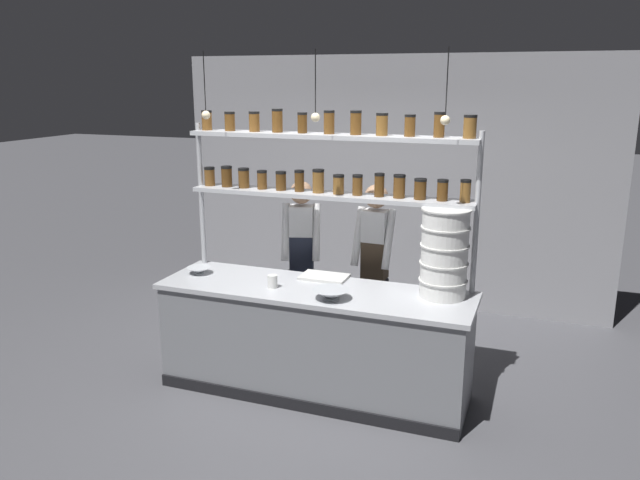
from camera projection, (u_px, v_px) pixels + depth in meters
The scene contains 12 objects.
ground_plane at pixel (315, 390), 5.33m from camera, with size 40.00×40.00×0.00m, color #4C4C51.
back_wall at pixel (389, 182), 7.18m from camera, with size 5.01×0.12×2.85m, color #939399.
prep_counter at pixel (315, 340), 5.21m from camera, with size 2.61×0.76×0.92m.
spice_shelf_unit at pixel (328, 171), 5.17m from camera, with size 2.49×0.28×2.34m.
chef_left at pixel (302, 255), 5.93m from camera, with size 0.41×0.35×1.67m.
chef_center at pixel (375, 261), 5.69m from camera, with size 0.37×0.30×1.68m.
container_stack at pixel (444, 253), 4.82m from camera, with size 0.38×0.38×0.71m.
cutting_board at pixel (324, 277), 5.35m from camera, with size 0.40×0.26×0.02m.
prep_bowl_near_left at pixel (199, 270), 5.48m from camera, with size 0.21×0.21×0.06m.
prep_bowl_center_front at pixel (331, 294), 4.84m from camera, with size 0.29×0.29×0.08m.
serving_cup_front at pixel (273, 281), 5.11m from camera, with size 0.08×0.08×0.11m.
pendant_light_row at pixel (317, 115), 4.74m from camera, with size 2.01×0.07×0.54m.
Camera 1 is at (1.72, -4.52, 2.58)m, focal length 35.00 mm.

